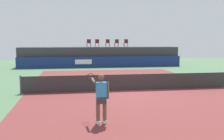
{
  "coord_description": "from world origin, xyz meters",
  "views": [
    {
      "loc": [
        -3.53,
        -15.08,
        2.93
      ],
      "look_at": [
        -0.73,
        2.0,
        1.0
      ],
      "focal_mm": 42.31,
      "sensor_mm": 36.0,
      "label": 1
    }
  ],
  "objects_px": {
    "tennis_player": "(101,97)",
    "spectator_chair_left": "(97,43)",
    "spectator_chair_far_right": "(126,43)",
    "spectator_chair_far_left": "(89,43)",
    "spectator_chair_center": "(108,43)",
    "net_post_near": "(21,85)",
    "tennis_ball": "(139,74)",
    "spectator_chair_right": "(117,43)"
  },
  "relations": [
    {
      "from": "spectator_chair_left",
      "to": "spectator_chair_right",
      "type": "height_order",
      "value": "same"
    },
    {
      "from": "tennis_player",
      "to": "spectator_chair_left",
      "type": "bearing_deg",
      "value": 84.26
    },
    {
      "from": "spectator_chair_center",
      "to": "spectator_chair_right",
      "type": "relative_size",
      "value": 1.0
    },
    {
      "from": "spectator_chair_center",
      "to": "spectator_chair_far_right",
      "type": "height_order",
      "value": "same"
    },
    {
      "from": "spectator_chair_right",
      "to": "tennis_player",
      "type": "height_order",
      "value": "spectator_chair_right"
    },
    {
      "from": "spectator_chair_center",
      "to": "tennis_ball",
      "type": "distance_m",
      "value": 8.69
    },
    {
      "from": "spectator_chair_right",
      "to": "tennis_ball",
      "type": "relative_size",
      "value": 13.06
    },
    {
      "from": "spectator_chair_far_left",
      "to": "spectator_chair_center",
      "type": "relative_size",
      "value": 1.0
    },
    {
      "from": "spectator_chair_far_left",
      "to": "tennis_ball",
      "type": "xyz_separation_m",
      "value": [
        3.8,
        -7.91,
        -2.66
      ]
    },
    {
      "from": "spectator_chair_left",
      "to": "net_post_near",
      "type": "xyz_separation_m",
      "value": [
        -5.87,
        -14.93,
        -2.19
      ]
    },
    {
      "from": "spectator_chair_far_right",
      "to": "tennis_player",
      "type": "relative_size",
      "value": 0.5
    },
    {
      "from": "spectator_chair_right",
      "to": "tennis_ball",
      "type": "height_order",
      "value": "spectator_chair_right"
    },
    {
      "from": "net_post_near",
      "to": "tennis_player",
      "type": "relative_size",
      "value": 0.56
    },
    {
      "from": "spectator_chair_left",
      "to": "spectator_chair_center",
      "type": "height_order",
      "value": "same"
    },
    {
      "from": "spectator_chair_left",
      "to": "net_post_near",
      "type": "bearing_deg",
      "value": -111.47
    },
    {
      "from": "net_post_near",
      "to": "tennis_ball",
      "type": "height_order",
      "value": "net_post_near"
    },
    {
      "from": "spectator_chair_far_left",
      "to": "spectator_chair_far_right",
      "type": "height_order",
      "value": "same"
    },
    {
      "from": "spectator_chair_far_right",
      "to": "net_post_near",
      "type": "distance_m",
      "value": 17.85
    },
    {
      "from": "spectator_chair_far_right",
      "to": "tennis_player",
      "type": "height_order",
      "value": "spectator_chair_far_right"
    },
    {
      "from": "spectator_chair_far_left",
      "to": "tennis_ball",
      "type": "height_order",
      "value": "spectator_chair_far_left"
    },
    {
      "from": "spectator_chair_left",
      "to": "tennis_player",
      "type": "bearing_deg",
      "value": -95.74
    },
    {
      "from": "spectator_chair_left",
      "to": "net_post_near",
      "type": "height_order",
      "value": "spectator_chair_left"
    },
    {
      "from": "tennis_ball",
      "to": "net_post_near",
      "type": "bearing_deg",
      "value": -141.14
    },
    {
      "from": "spectator_chair_far_left",
      "to": "spectator_chair_left",
      "type": "xyz_separation_m",
      "value": [
        0.95,
        -0.01,
        0.0
      ]
    },
    {
      "from": "tennis_ball",
      "to": "tennis_player",
      "type": "bearing_deg",
      "value": -110.87
    },
    {
      "from": "net_post_near",
      "to": "tennis_ball",
      "type": "bearing_deg",
      "value": 38.86
    },
    {
      "from": "spectator_chair_far_left",
      "to": "spectator_chair_center",
      "type": "xyz_separation_m",
      "value": [
        2.19,
        0.21,
        0.0
      ]
    },
    {
      "from": "spectator_chair_center",
      "to": "tennis_player",
      "type": "xyz_separation_m",
      "value": [
        -3.34,
        -21.11,
        -1.73
      ]
    },
    {
      "from": "spectator_chair_far_left",
      "to": "spectator_chair_left",
      "type": "relative_size",
      "value": 1.0
    },
    {
      "from": "spectator_chair_far_right",
      "to": "net_post_near",
      "type": "height_order",
      "value": "spectator_chair_far_right"
    },
    {
      "from": "spectator_chair_far_left",
      "to": "net_post_near",
      "type": "relative_size",
      "value": 0.89
    },
    {
      "from": "spectator_chair_left",
      "to": "tennis_player",
      "type": "xyz_separation_m",
      "value": [
        -2.1,
        -20.89,
        -1.73
      ]
    },
    {
      "from": "spectator_chair_far_left",
      "to": "spectator_chair_left",
      "type": "height_order",
      "value": "same"
    },
    {
      "from": "net_post_near",
      "to": "spectator_chair_right",
      "type": "bearing_deg",
      "value": 61.69
    },
    {
      "from": "spectator_chair_left",
      "to": "tennis_ball",
      "type": "distance_m",
      "value": 8.81
    },
    {
      "from": "spectator_chair_left",
      "to": "spectator_chair_center",
      "type": "distance_m",
      "value": 1.26
    },
    {
      "from": "spectator_chair_center",
      "to": "tennis_player",
      "type": "bearing_deg",
      "value": -99.0
    },
    {
      "from": "spectator_chair_center",
      "to": "net_post_near",
      "type": "distance_m",
      "value": 16.88
    },
    {
      "from": "spectator_chair_left",
      "to": "tennis_player",
      "type": "height_order",
      "value": "spectator_chair_left"
    },
    {
      "from": "spectator_chair_center",
      "to": "tennis_ball",
      "type": "relative_size",
      "value": 13.06
    },
    {
      "from": "spectator_chair_center",
      "to": "spectator_chair_left",
      "type": "bearing_deg",
      "value": -170.19
    },
    {
      "from": "spectator_chair_far_left",
      "to": "tennis_player",
      "type": "xyz_separation_m",
      "value": [
        -1.15,
        -20.9,
        -1.73
      ]
    }
  ]
}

